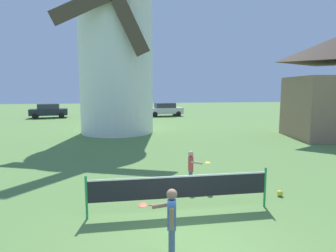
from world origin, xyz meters
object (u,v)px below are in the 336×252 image
Objects in this scene: windmill at (116,42)px; player_far at (191,167)px; parked_car_black at (49,111)px; stray_ball at (280,193)px; parked_car_blue at (106,110)px; tennis_net at (180,187)px; parked_car_silver at (165,109)px; player_near at (171,219)px.

windmill reaches higher than player_far.
parked_car_black is at bearing 112.81° from player_far.
parked_car_blue is at bearing 104.40° from stray_ball.
parked_car_black is at bearing 109.98° from tennis_net.
windmill is 15.57m from tennis_net.
windmill is at bearing -57.30° from parked_car_black.
parked_car_silver is at bearing 3.31° from parked_car_blue.
player_near is at bearing -98.29° from parked_car_silver.
parked_car_silver is at bearing -0.08° from parked_car_black.
player_near is at bearing -84.40° from parked_car_blue.
parked_car_silver reaches higher than player_far.
stray_ball is at bearing 34.15° from player_near.
player_near is at bearing -145.85° from stray_ball.
parked_car_black is 13.16m from parked_car_silver.
windmill is 17.28m from player_near.
parked_car_blue and parked_car_silver have the same top height.
windmill is 13.14m from parked_car_blue.
player_far is 0.27× the size of parked_car_blue.
windmill is at bearing 101.60° from player_far.
parked_car_silver is at bearing 66.10° from windmill.
windmill is at bearing 97.25° from tennis_net.
player_far is 26.71m from parked_car_black.
tennis_net is 3.51× the size of player_near.
player_near is at bearing -72.34° from parked_car_black.
parked_car_blue is (-4.06, 24.21, 0.12)m from player_far.
player_far reaches higher than tennis_net.
parked_car_black is (-9.03, 28.37, 0.04)m from player_near.
player_near is at bearing -106.68° from tennis_net.
player_far is at bearing 67.68° from tennis_net.
tennis_net is 26.66m from parked_car_silver.
player_far is (0.74, 1.81, 0.01)m from tennis_net.
tennis_net is 26.39× the size of stray_ball.
parked_car_black is at bearing 116.40° from stray_ball.
parked_car_silver is (13.16, -0.02, 0.00)m from parked_car_black.
tennis_net is 1.11× the size of parked_car_silver.
parked_car_silver is at bearing 81.71° from player_near.
player_near is (1.24, -16.23, -5.79)m from windmill.
tennis_net is (1.82, -14.30, -5.88)m from windmill.
player_near is at bearing -109.46° from player_far.
parked_car_silver reaches higher than tennis_net.
player_far is (2.56, -12.49, -5.87)m from windmill.
windmill is at bearing 110.17° from stray_ball.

